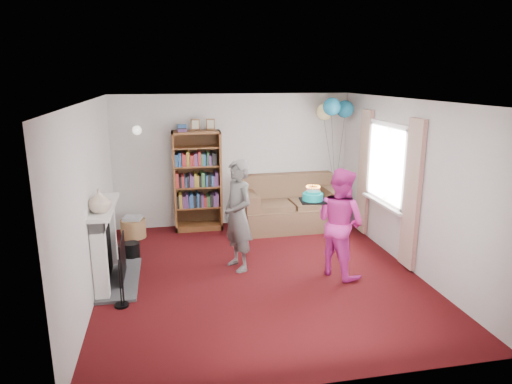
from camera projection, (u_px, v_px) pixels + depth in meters
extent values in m
plane|color=#330708|center=(260.00, 275.00, 6.66)|extent=(5.00, 5.00, 0.00)
cube|color=silver|center=(233.00, 160.00, 8.73)|extent=(4.50, 0.02, 2.50)
cube|color=silver|center=(90.00, 200.00, 5.92)|extent=(0.02, 5.00, 2.50)
cube|color=silver|center=(409.00, 185.00, 6.78)|extent=(0.02, 5.00, 2.50)
cube|color=white|center=(260.00, 100.00, 6.04)|extent=(4.50, 5.00, 0.01)
cube|color=#3F3F42|center=(119.00, 279.00, 6.46)|extent=(0.55, 1.40, 0.04)
cube|color=white|center=(100.00, 262.00, 5.79)|extent=(0.18, 0.14, 1.06)
cube|color=white|center=(110.00, 233.00, 6.83)|extent=(0.18, 0.14, 1.06)
cube|color=white|center=(102.00, 214.00, 6.19)|extent=(0.18, 1.24, 0.16)
cube|color=white|center=(104.00, 207.00, 6.17)|extent=(0.28, 1.35, 0.05)
cube|color=black|center=(104.00, 250.00, 6.32)|extent=(0.10, 0.80, 0.86)
cube|color=black|center=(123.00, 258.00, 6.40)|extent=(0.02, 0.70, 0.60)
cylinder|color=black|center=(120.00, 283.00, 5.67)|extent=(0.18, 0.18, 0.64)
cylinder|color=black|center=(132.00, 251.00, 7.22)|extent=(0.26, 0.26, 0.26)
cube|color=white|center=(390.00, 125.00, 7.13)|extent=(0.08, 1.30, 0.08)
cube|color=white|center=(385.00, 202.00, 7.44)|extent=(0.08, 1.30, 0.08)
cube|color=white|center=(389.00, 164.00, 7.29)|extent=(0.01, 1.15, 1.20)
cube|color=white|center=(383.00, 204.00, 7.44)|extent=(0.14, 1.32, 0.04)
cube|color=#B8A88B|center=(412.00, 195.00, 6.58)|extent=(0.07, 0.38, 2.20)
cube|color=#B8A88B|center=(364.00, 172.00, 8.14)|extent=(0.07, 0.38, 2.20)
cylinder|color=gold|center=(137.00, 129.00, 8.18)|extent=(0.04, 0.12, 0.04)
sphere|color=white|center=(137.00, 130.00, 8.10)|extent=(0.16, 0.16, 0.16)
cube|color=#472B14|center=(197.00, 179.00, 8.63)|extent=(0.88, 0.04, 1.85)
cube|color=brown|center=(174.00, 182.00, 8.37)|extent=(0.04, 0.42, 1.85)
cube|color=brown|center=(220.00, 180.00, 8.53)|extent=(0.04, 0.42, 1.85)
cube|color=brown|center=(196.00, 132.00, 8.23)|extent=(0.88, 0.42, 0.04)
cube|color=brown|center=(199.00, 226.00, 8.67)|extent=(0.88, 0.42, 0.10)
cube|color=brown|center=(198.00, 206.00, 8.57)|extent=(0.80, 0.38, 0.03)
cube|color=brown|center=(198.00, 186.00, 8.47)|extent=(0.80, 0.38, 0.02)
cube|color=brown|center=(197.00, 165.00, 8.38)|extent=(0.80, 0.38, 0.02)
cube|color=brown|center=(196.00, 147.00, 8.29)|extent=(0.80, 0.38, 0.02)
cube|color=maroon|center=(182.00, 128.00, 8.14)|extent=(0.16, 0.22, 0.12)
cube|color=brown|center=(195.00, 125.00, 8.24)|extent=(0.16, 0.02, 0.20)
cube|color=brown|center=(210.00, 124.00, 8.29)|extent=(0.16, 0.02, 0.20)
cube|color=brown|center=(290.00, 216.00, 8.69)|extent=(1.85, 0.98, 0.43)
cube|color=brown|center=(286.00, 192.00, 8.95)|extent=(1.85, 0.24, 0.76)
cube|color=brown|center=(249.00, 208.00, 8.49)|extent=(0.24, 0.93, 0.60)
cube|color=brown|center=(331.00, 203.00, 8.79)|extent=(0.24, 0.93, 0.60)
cube|color=brown|center=(270.00, 206.00, 8.48)|extent=(0.78, 0.68, 0.12)
cube|color=brown|center=(313.00, 204.00, 8.63)|extent=(0.78, 0.68, 0.12)
cylinder|color=#875E3F|center=(133.00, 228.00, 8.17)|extent=(0.44, 0.44, 0.33)
cube|color=beige|center=(133.00, 218.00, 8.12)|extent=(0.31, 0.24, 0.06)
imported|color=black|center=(238.00, 215.00, 6.69)|extent=(0.59, 0.71, 1.66)
imported|color=#D62A98|center=(340.00, 222.00, 6.50)|extent=(0.90, 0.96, 1.58)
cube|color=black|center=(313.00, 201.00, 6.40)|extent=(0.35, 0.35, 0.02)
cylinder|color=#0EA4A1|center=(313.00, 197.00, 6.38)|extent=(0.29, 0.29, 0.10)
cylinder|color=#0EA4A1|center=(313.00, 193.00, 6.37)|extent=(0.21, 0.21, 0.04)
cylinder|color=#E26482|center=(319.00, 190.00, 6.37)|extent=(0.01, 0.01, 0.09)
sphere|color=orange|center=(319.00, 186.00, 6.36)|extent=(0.02, 0.02, 0.02)
cylinder|color=#E26482|center=(318.00, 189.00, 6.40)|extent=(0.01, 0.01, 0.09)
sphere|color=orange|center=(318.00, 186.00, 6.39)|extent=(0.02, 0.02, 0.02)
cylinder|color=#E26482|center=(316.00, 189.00, 6.43)|extent=(0.01, 0.01, 0.09)
sphere|color=orange|center=(316.00, 185.00, 6.41)|extent=(0.02, 0.02, 0.02)
cylinder|color=#E26482|center=(314.00, 189.00, 6.44)|extent=(0.01, 0.01, 0.09)
sphere|color=orange|center=(314.00, 185.00, 6.43)|extent=(0.02, 0.02, 0.02)
cylinder|color=#E26482|center=(311.00, 189.00, 6.44)|extent=(0.01, 0.01, 0.09)
sphere|color=orange|center=(311.00, 185.00, 6.43)|extent=(0.02, 0.02, 0.02)
cylinder|color=#E26482|center=(309.00, 189.00, 6.43)|extent=(0.01, 0.01, 0.09)
sphere|color=orange|center=(309.00, 185.00, 6.41)|extent=(0.02, 0.02, 0.02)
cylinder|color=#E26482|center=(308.00, 189.00, 6.40)|extent=(0.01, 0.01, 0.09)
sphere|color=orange|center=(308.00, 186.00, 6.39)|extent=(0.02, 0.02, 0.02)
cylinder|color=#E26482|center=(307.00, 190.00, 6.37)|extent=(0.01, 0.01, 0.09)
sphere|color=orange|center=(307.00, 186.00, 6.36)|extent=(0.02, 0.02, 0.02)
cylinder|color=#E26482|center=(307.00, 190.00, 6.34)|extent=(0.01, 0.01, 0.09)
sphere|color=orange|center=(307.00, 187.00, 6.33)|extent=(0.02, 0.02, 0.02)
cylinder|color=#E26482|center=(308.00, 191.00, 6.31)|extent=(0.01, 0.01, 0.09)
sphere|color=orange|center=(308.00, 187.00, 6.30)|extent=(0.02, 0.02, 0.02)
cylinder|color=#E26482|center=(310.00, 191.00, 6.29)|extent=(0.01, 0.01, 0.09)
sphere|color=orange|center=(310.00, 188.00, 6.28)|extent=(0.02, 0.02, 0.02)
cylinder|color=#E26482|center=(313.00, 192.00, 6.27)|extent=(0.01, 0.01, 0.09)
sphere|color=orange|center=(313.00, 188.00, 6.26)|extent=(0.02, 0.02, 0.02)
cylinder|color=#E26482|center=(315.00, 192.00, 6.27)|extent=(0.01, 0.01, 0.09)
sphere|color=orange|center=(315.00, 188.00, 6.26)|extent=(0.02, 0.02, 0.02)
cylinder|color=#E26482|center=(317.00, 191.00, 6.29)|extent=(0.01, 0.01, 0.09)
sphere|color=orange|center=(317.00, 188.00, 6.28)|extent=(0.02, 0.02, 0.02)
cylinder|color=#E26482|center=(319.00, 191.00, 6.31)|extent=(0.01, 0.01, 0.09)
sphere|color=orange|center=(319.00, 187.00, 6.30)|extent=(0.02, 0.02, 0.02)
cylinder|color=#E26482|center=(319.00, 190.00, 6.34)|extent=(0.01, 0.01, 0.09)
sphere|color=orange|center=(319.00, 187.00, 6.33)|extent=(0.02, 0.02, 0.02)
sphere|color=#3F3F3F|center=(335.00, 192.00, 8.54)|extent=(0.02, 0.02, 0.02)
sphere|color=#177094|center=(345.00, 109.00, 8.46)|extent=(0.32, 0.32, 0.32)
sphere|color=#F5EC95|center=(324.00, 112.00, 8.60)|extent=(0.32, 0.32, 0.32)
sphere|color=#177094|center=(332.00, 107.00, 8.21)|extent=(0.32, 0.32, 0.32)
imported|color=beige|center=(99.00, 201.00, 5.80)|extent=(0.39, 0.39, 0.30)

